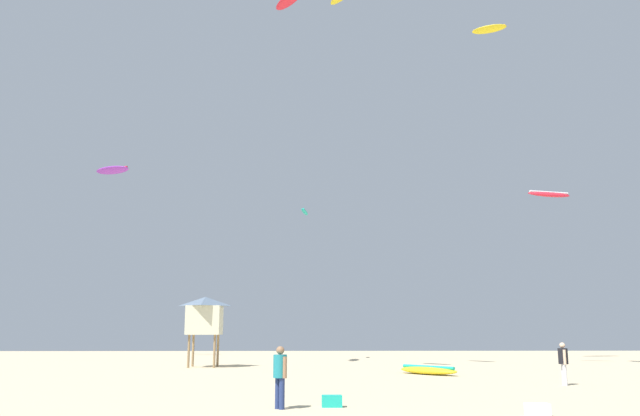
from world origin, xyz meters
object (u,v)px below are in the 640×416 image
Objects in this scene: gear_bag at (537,410)px; cooler_box at (332,401)px; lifeguard_tower at (205,315)px; kite_aloft_2 at (305,212)px; person_foreground at (280,372)px; kite_aloft_3 at (489,29)px; kite_grounded_near at (428,370)px; kite_aloft_7 at (112,170)px; person_midground at (563,360)px; kite_aloft_5 at (549,194)px.

cooler_box is at bearing 156.66° from gear_bag.
kite_aloft_2 is at bearing 57.08° from lifeguard_tower.
person_foreground is 32.11m from kite_aloft_2.
gear_bag is at bearing -62.82° from lifeguard_tower.
kite_aloft_3 is at bearing 74.32° from gear_bag.
gear_bag is 0.26× the size of kite_aloft_3.
kite_grounded_near is 0.84× the size of lifeguard_tower.
kite_aloft_7 reaches higher than gear_bag.
kite_aloft_3 reaches higher than cooler_box.
person_foreground is 0.81× the size of kite_aloft_2.
kite_aloft_3 is at bearing -7.51° from lifeguard_tower.
person_foreground is at bearing 165.19° from gear_bag.
person_midground is 27.01m from kite_aloft_2.
kite_aloft_5 reaches higher than gear_bag.
lifeguard_tower is 25.87m from gear_bag.
gear_bag is 0.14× the size of kite_aloft_5.
kite_aloft_5 is 36.83m from kite_aloft_7.
lifeguard_tower is at bearing -54.44° from kite_aloft_7.
kite_aloft_5 reaches higher than person_foreground.
lifeguard_tower is (-12.10, 6.95, 2.85)m from kite_grounded_near.
kite_aloft_3 is (5.77, 20.56, 20.56)m from gear_bag.
gear_bag is 38.71m from kite_aloft_5.
kite_aloft_3 is at bearing -31.49° from kite_aloft_7.
kite_aloft_2 is at bearing -18.90° from kite_aloft_7.
person_midground reaches higher than cooler_box.
lifeguard_tower is (-5.33, 21.17, 2.08)m from person_foreground.
kite_aloft_5 is (25.78, 10.84, 9.96)m from lifeguard_tower.
kite_aloft_2 is 0.59× the size of kite_aloft_7.
cooler_box is at bearing -120.29° from kite_aloft_3.
person_foreground is 13.27m from person_midground.
cooler_box is at bearing 43.67° from person_midground.
cooler_box is 39.03m from kite_aloft_5.
kite_grounded_near is 1.69× the size of kite_aloft_2.
person_foreground is 15.77m from kite_grounded_near.
person_foreground is at bearing -162.38° from cooler_box.
kite_aloft_3 is (12.19, 18.87, 19.75)m from person_foreground.
person_midground is 22.78m from kite_aloft_3.
kite_aloft_5 is (19.79, 1.58, 1.83)m from kite_aloft_2.
kite_aloft_5 reaches higher than kite_grounded_near.
kite_aloft_3 reaches higher than person_midground.
person_foreground is at bearing 41.50° from person_midground.
kite_aloft_2 reaches higher than cooler_box.
kite_aloft_2 is 0.52× the size of kite_aloft_5.
kite_aloft_3 is 33.45m from kite_aloft_7.
kite_aloft_5 is at bearing 20.26° from person_foreground.
kite_aloft_2 is at bearing -175.43° from kite_aloft_5.
person_midground is 7.82m from kite_grounded_near.
person_midground is at bearing -39.93° from lifeguard_tower.
kite_aloft_5 is at bearing -104.90° from person_midground.
kite_aloft_2 is 0.94× the size of kite_aloft_3.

